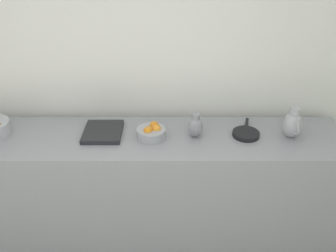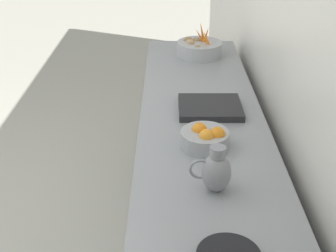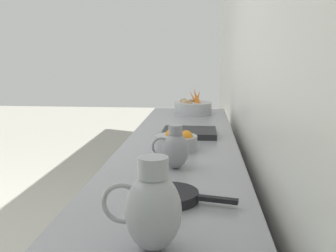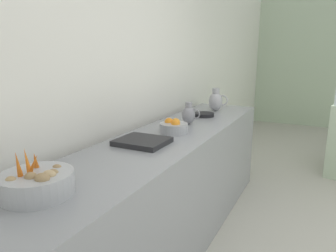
{
  "view_description": "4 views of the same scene",
  "coord_description": "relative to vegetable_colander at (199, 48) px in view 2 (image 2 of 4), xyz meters",
  "views": [
    {
      "loc": [
        0.93,
        0.24,
        2.43
      ],
      "look_at": [
        -1.34,
        0.24,
        1.13
      ],
      "focal_mm": 38.81,
      "sensor_mm": 36.0,
      "label": 1
    },
    {
      "loc": [
        -1.33,
        1.95,
        2.02
      ],
      "look_at": [
        -1.33,
        0.26,
        1.12
      ],
      "focal_mm": 48.56,
      "sensor_mm": 36.0,
      "label": 2
    },
    {
      "loc": [
        -1.64,
        2.16,
        1.45
      ],
      "look_at": [
        -1.44,
        -0.05,
        1.04
      ],
      "focal_mm": 41.61,
      "sensor_mm": 36.0,
      "label": 3
    },
    {
      "loc": [
        -0.46,
        -2.06,
        1.55
      ],
      "look_at": [
        -1.51,
        0.02,
        1.01
      ],
      "focal_mm": 33.23,
      "sensor_mm": 36.0,
      "label": 4
    }
  ],
  "objects": [
    {
      "name": "prep_counter",
      "position": [
        0.04,
        1.24,
        -0.53
      ],
      "size": [
        0.66,
        3.2,
        0.94
      ],
      "primitive_type": "cube",
      "color": "gray",
      "rests_on": "ground_plane"
    },
    {
      "name": "vegetable_colander",
      "position": [
        0.0,
        0.0,
        0.0
      ],
      "size": [
        0.32,
        0.32,
        0.23
      ],
      "color": "#ADAFB5",
      "rests_on": "prep_counter"
    },
    {
      "name": "orange_bowl",
      "position": [
        0.05,
        1.29,
        -0.01
      ],
      "size": [
        0.23,
        0.23,
        0.11
      ],
      "color": "#9EA0A5",
      "rests_on": "prep_counter"
    },
    {
      "name": "metal_pitcher_short",
      "position": [
        0.03,
        1.64,
        0.03
      ],
      "size": [
        0.17,
        0.12,
        0.2
      ],
      "color": "gray",
      "rests_on": "prep_counter"
    },
    {
      "name": "counter_sink_basin",
      "position": [
        -0.01,
        0.9,
        -0.04
      ],
      "size": [
        0.34,
        0.3,
        0.04
      ],
      "primitive_type": "cube",
      "color": "#232326",
      "rests_on": "prep_counter"
    }
  ]
}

